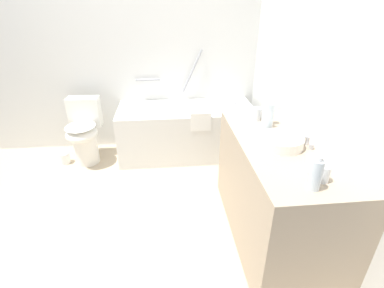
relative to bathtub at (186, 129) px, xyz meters
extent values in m
plane|color=#C1AD8E|center=(-0.70, -0.90, -0.32)|extent=(4.17, 4.17, 0.00)
cube|color=silver|center=(-0.70, 0.38, 0.95)|extent=(3.57, 0.10, 2.53)
cube|color=silver|center=(0.93, -0.90, 0.95)|extent=(0.10, 2.87, 2.53)
cube|color=silver|center=(0.00, 0.00, -0.02)|extent=(1.57, 0.67, 0.59)
cube|color=white|center=(0.00, 0.00, 0.24)|extent=(1.29, 0.48, 0.09)
cylinder|color=#9F9FA4|center=(0.61, 0.00, 0.32)|extent=(0.09, 0.03, 0.03)
cylinder|color=#9F9FA4|center=(0.10, 0.30, 0.63)|extent=(0.25, 0.03, 0.50)
cylinder|color=#9F9FA4|center=(-0.43, 0.30, 0.53)|extent=(0.29, 0.03, 0.03)
cube|color=white|center=(0.13, -0.32, 0.23)|extent=(0.22, 0.03, 0.20)
cylinder|color=white|center=(-1.17, -0.10, -0.13)|extent=(0.27, 0.27, 0.39)
ellipsoid|color=white|center=(-1.17, -0.15, 0.07)|extent=(0.35, 0.39, 0.15)
ellipsoid|color=white|center=(-1.17, -0.15, 0.16)|extent=(0.33, 0.37, 0.02)
cube|color=white|center=(-1.17, 0.08, 0.24)|extent=(0.35, 0.17, 0.34)
cylinder|color=#B8B8BD|center=(-1.17, 0.08, 0.41)|extent=(0.03, 0.03, 0.01)
cube|color=tan|center=(0.57, -1.41, 0.09)|extent=(0.63, 1.31, 0.82)
cylinder|color=white|center=(0.52, -1.46, 0.54)|extent=(0.29, 0.29, 0.07)
cylinder|color=#BCBCC1|center=(0.71, -1.46, 0.53)|extent=(0.02, 0.02, 0.06)
cylinder|color=#BCBCC1|center=(0.66, -1.46, 0.56)|extent=(0.11, 0.02, 0.02)
cylinder|color=#BCBCC1|center=(0.71, -1.52, 0.52)|extent=(0.03, 0.03, 0.04)
cylinder|color=#BCBCC1|center=(0.71, -1.40, 0.52)|extent=(0.03, 0.03, 0.04)
cylinder|color=silver|center=(0.51, -1.16, 0.62)|extent=(0.06, 0.06, 0.23)
cylinder|color=white|center=(0.51, -1.16, 0.74)|extent=(0.03, 0.03, 0.02)
cylinder|color=silver|center=(0.57, -1.08, 0.61)|extent=(0.06, 0.06, 0.21)
cylinder|color=white|center=(0.57, -1.08, 0.72)|extent=(0.03, 0.03, 0.02)
cylinder|color=silver|center=(0.50, -1.25, 0.62)|extent=(0.07, 0.07, 0.23)
cylinder|color=white|center=(0.50, -1.25, 0.74)|extent=(0.04, 0.04, 0.02)
cylinder|color=silver|center=(0.51, -1.94, 0.59)|extent=(0.06, 0.06, 0.17)
cylinder|color=white|center=(0.51, -1.94, 0.68)|extent=(0.03, 0.03, 0.02)
cylinder|color=white|center=(0.58, -0.95, 0.55)|extent=(0.06, 0.06, 0.10)
cylinder|color=white|center=(0.58, -1.77, 0.55)|extent=(0.07, 0.07, 0.09)
cylinder|color=white|center=(0.59, -1.88, 0.55)|extent=(0.07, 0.07, 0.09)
cylinder|color=white|center=(0.50, -0.98, 0.55)|extent=(0.08, 0.08, 0.10)
cylinder|color=white|center=(-1.43, -0.11, -0.25)|extent=(0.11, 0.11, 0.13)
camera|label=1|loc=(-0.24, -3.07, 1.38)|focal=26.29mm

